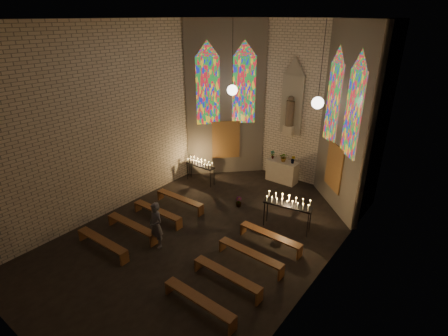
{
  "coord_description": "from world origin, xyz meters",
  "views": [
    {
      "loc": [
        6.77,
        -7.79,
        7.12
      ],
      "look_at": [
        -0.11,
        1.19,
        2.12
      ],
      "focal_mm": 28.0,
      "sensor_mm": 36.0,
      "label": 1
    }
  ],
  "objects_px": {
    "aisle_flower_pot": "(239,202)",
    "votive_stand_right": "(288,203)",
    "votive_stand_left": "(200,164)",
    "altar": "(282,171)",
    "visitor": "(156,225)"
  },
  "relations": [
    {
      "from": "votive_stand_left",
      "to": "visitor",
      "type": "relative_size",
      "value": 0.91
    },
    {
      "from": "visitor",
      "to": "aisle_flower_pot",
      "type": "bearing_deg",
      "value": 89.29
    },
    {
      "from": "aisle_flower_pot",
      "to": "visitor",
      "type": "height_order",
      "value": "visitor"
    },
    {
      "from": "aisle_flower_pot",
      "to": "visitor",
      "type": "distance_m",
      "value": 3.88
    },
    {
      "from": "altar",
      "to": "aisle_flower_pot",
      "type": "xyz_separation_m",
      "value": [
        -0.23,
        -3.13,
        -0.29
      ]
    },
    {
      "from": "votive_stand_right",
      "to": "visitor",
      "type": "height_order",
      "value": "visitor"
    },
    {
      "from": "altar",
      "to": "votive_stand_right",
      "type": "height_order",
      "value": "votive_stand_right"
    },
    {
      "from": "votive_stand_right",
      "to": "aisle_flower_pot",
      "type": "bearing_deg",
      "value": 163.41
    },
    {
      "from": "aisle_flower_pot",
      "to": "votive_stand_left",
      "type": "xyz_separation_m",
      "value": [
        -2.68,
        0.76,
        0.71
      ]
    },
    {
      "from": "aisle_flower_pot",
      "to": "votive_stand_left",
      "type": "relative_size",
      "value": 0.29
    },
    {
      "from": "votive_stand_right",
      "to": "votive_stand_left",
      "type": "bearing_deg",
      "value": 158.5
    },
    {
      "from": "aisle_flower_pot",
      "to": "votive_stand_right",
      "type": "distance_m",
      "value": 2.46
    },
    {
      "from": "aisle_flower_pot",
      "to": "votive_stand_right",
      "type": "relative_size",
      "value": 0.24
    },
    {
      "from": "votive_stand_left",
      "to": "altar",
      "type": "bearing_deg",
      "value": 38.21
    },
    {
      "from": "votive_stand_left",
      "to": "votive_stand_right",
      "type": "height_order",
      "value": "votive_stand_right"
    }
  ]
}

